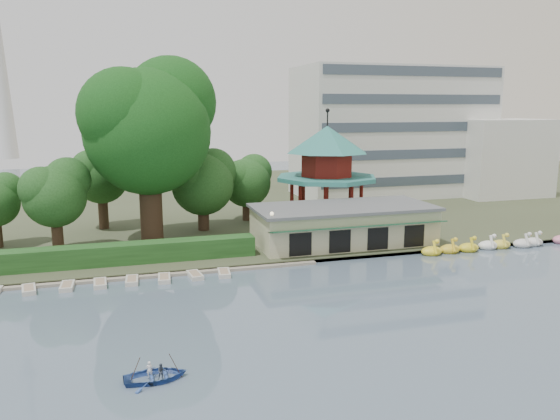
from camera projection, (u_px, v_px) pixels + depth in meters
name	position (u px, v px, depth m)	size (l,w,h in m)	color
ground_plane	(332.00, 344.00, 33.41)	(220.00, 220.00, 0.00)	slate
shore	(204.00, 202.00, 82.37)	(220.00, 70.00, 0.40)	#424930
embankment	(261.00, 265.00, 49.68)	(220.00, 0.60, 0.30)	gray
dock	(125.00, 277.00, 46.25)	(34.00, 1.60, 0.24)	gray
boathouse	(343.00, 224.00, 56.45)	(18.60, 9.39, 3.90)	#BEB991
pavilion	(327.00, 165.00, 65.51)	(12.40, 12.40, 13.50)	#BEB991
office_building	(409.00, 136.00, 86.86)	(38.00, 18.00, 20.00)	silver
hedge	(88.00, 256.00, 48.31)	(30.00, 2.00, 1.80)	#23511F
lamp_post	(272.00, 226.00, 51.11)	(0.36, 0.36, 4.28)	black
big_tree	(149.00, 122.00, 55.15)	(14.05, 13.10, 19.16)	#3A281C
small_trees	(130.00, 184.00, 59.30)	(39.02, 16.19, 9.95)	#3A281C
swan_boats	(504.00, 244.00, 56.03)	(18.26, 2.16, 1.92)	yellow
moored_rowboats	(82.00, 285.00, 43.93)	(24.68, 2.62, 0.36)	beige
rowboat_with_passengers	(156.00, 372.00, 28.93)	(4.79, 3.51, 2.01)	#3254A0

